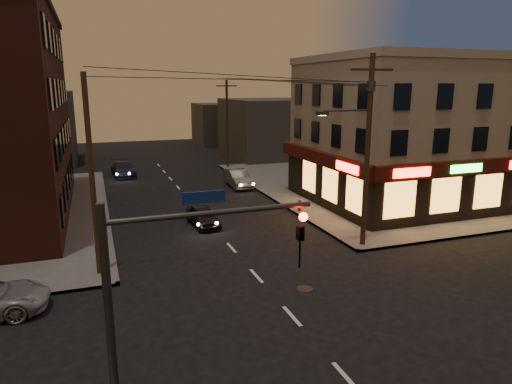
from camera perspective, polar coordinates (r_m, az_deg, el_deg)
name	(u,v)px	position (r m, az deg, el deg)	size (l,w,h in m)	color
ground	(292,316)	(18.06, 4.51, -15.21)	(120.00, 120.00, 0.00)	black
sidewalk_ne	(389,183)	(42.40, 16.29, 1.06)	(24.00, 28.00, 0.15)	#514F4C
pizza_building	(416,130)	(36.01, 19.34, 7.28)	(15.85, 12.85, 10.50)	gray
bg_building_ne_a	(270,128)	(56.59, 1.75, 8.00)	(10.00, 12.00, 7.00)	#3F3D3A
bg_building_nw	(31,128)	(56.99, -26.30, 7.20)	(9.00, 10.00, 8.00)	#3F3D3A
bg_building_ne_b	(223,124)	(69.24, -4.10, 8.50)	(8.00, 8.00, 6.00)	#3F3D3A
utility_pole_main	(366,141)	(24.40, 13.60, 6.17)	(4.20, 0.44, 10.00)	#382619
utility_pole_far	(227,124)	(48.51, -3.63, 8.49)	(0.26, 0.26, 9.00)	#382619
utility_pole_west	(92,177)	(21.31, -19.83, 1.77)	(0.24, 0.24, 9.00)	#382619
traffic_signal	(161,304)	(9.94, -11.80, -13.49)	(4.49, 0.32, 6.47)	#333538
sedan_near	(203,216)	(28.72, -6.63, -3.02)	(1.45, 3.61, 1.23)	black
sedan_mid	(238,178)	(39.51, -2.24, 1.71)	(1.57, 4.49, 1.48)	#625E5B
sedan_far	(123,169)	(46.08, -16.27, 2.79)	(1.98, 4.86, 1.41)	#1C1C39
fire_hydrant	(300,205)	(31.43, 5.47, -1.60)	(0.38, 0.38, 0.83)	maroon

